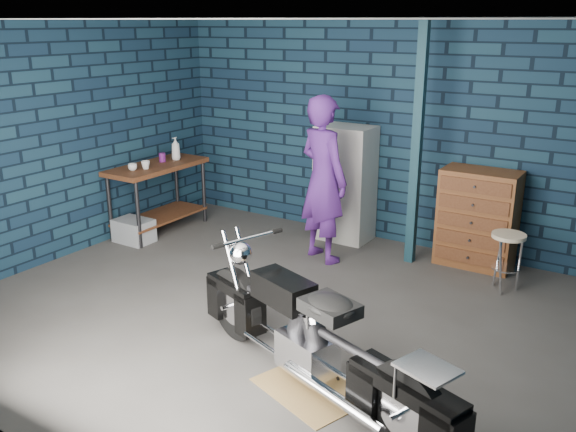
% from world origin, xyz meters
% --- Properties ---
extents(ground, '(6.00, 6.00, 0.00)m').
position_xyz_m(ground, '(0.00, 0.00, 0.00)').
color(ground, '#454340').
rests_on(ground, ground).
extents(room_walls, '(6.02, 5.01, 2.71)m').
position_xyz_m(room_walls, '(0.00, 0.55, 1.90)').
color(room_walls, '#0E1F31').
rests_on(room_walls, ground).
extents(support_post, '(0.10, 0.10, 2.70)m').
position_xyz_m(support_post, '(0.55, 1.95, 1.35)').
color(support_post, '#122F3A').
rests_on(support_post, ground).
extents(workbench, '(0.60, 1.40, 0.91)m').
position_xyz_m(workbench, '(-2.68, 1.19, 0.46)').
color(workbench, brown).
rests_on(workbench, ground).
extents(drip_mat, '(0.96, 0.84, 0.01)m').
position_xyz_m(drip_mat, '(0.90, -0.92, 0.00)').
color(drip_mat, olive).
rests_on(drip_mat, ground).
extents(motorcycle, '(2.38, 1.35, 1.01)m').
position_xyz_m(motorcycle, '(0.90, -0.92, 0.51)').
color(motorcycle, black).
rests_on(motorcycle, ground).
extents(person, '(0.82, 0.69, 1.92)m').
position_xyz_m(person, '(-0.36, 1.48, 0.96)').
color(person, '#491D70').
rests_on(person, ground).
extents(storage_bin, '(0.47, 0.34, 0.29)m').
position_xyz_m(storage_bin, '(-2.66, 0.69, 0.15)').
color(storage_bin, gray).
rests_on(storage_bin, ground).
extents(locker, '(0.68, 0.49, 1.46)m').
position_xyz_m(locker, '(-0.47, 2.23, 0.73)').
color(locker, beige).
rests_on(locker, ground).
extents(tool_chest, '(0.84, 0.46, 1.12)m').
position_xyz_m(tool_chest, '(1.21, 2.23, 0.56)').
color(tool_chest, brown).
rests_on(tool_chest, ground).
extents(shop_stool, '(0.44, 0.44, 0.62)m').
position_xyz_m(shop_stool, '(1.68, 1.70, 0.31)').
color(shop_stool, '#BDAD8F').
rests_on(shop_stool, ground).
extents(cup_a, '(0.13, 0.13, 0.09)m').
position_xyz_m(cup_a, '(-2.68, 0.77, 0.95)').
color(cup_a, '#BDAD8F').
rests_on(cup_a, workbench).
extents(cup_b, '(0.12, 0.12, 0.10)m').
position_xyz_m(cup_b, '(-2.61, 0.92, 0.96)').
color(cup_b, '#BDAD8F').
rests_on(cup_b, workbench).
extents(mug_purple, '(0.09, 0.09, 0.12)m').
position_xyz_m(mug_purple, '(-2.72, 1.34, 0.97)').
color(mug_purple, '#601A68').
rests_on(mug_purple, workbench).
extents(bottle, '(0.12, 0.12, 0.30)m').
position_xyz_m(bottle, '(-2.65, 1.53, 1.06)').
color(bottle, gray).
rests_on(bottle, workbench).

